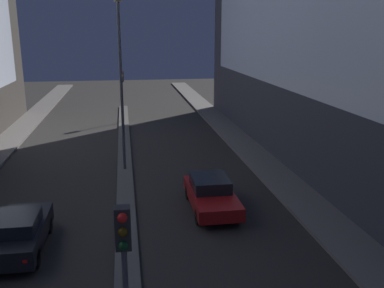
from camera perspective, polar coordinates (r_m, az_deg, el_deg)
name	(u,v)px	position (r m, az deg, el deg)	size (l,w,h in m)	color
median_strip	(125,164)	(25.78, -8.96, -2.62)	(0.84, 39.95, 0.14)	#56544F
traffic_light_near	(124,259)	(9.04, -9.02, -14.97)	(0.32, 0.42, 4.29)	#4C4C51
traffic_light_mid	(122,84)	(37.18, -9.30, 7.84)	(0.32, 0.42, 4.29)	#4C4C51
street_lamp	(120,46)	(23.47, -9.63, 12.70)	(0.59, 0.59, 9.60)	#4C4C51
car_left_lane	(19,232)	(16.81, -22.03, -10.84)	(1.72, 4.17, 1.50)	black
car_right_lane	(211,194)	(19.17, 2.56, -6.63)	(1.88, 4.44, 1.41)	maroon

